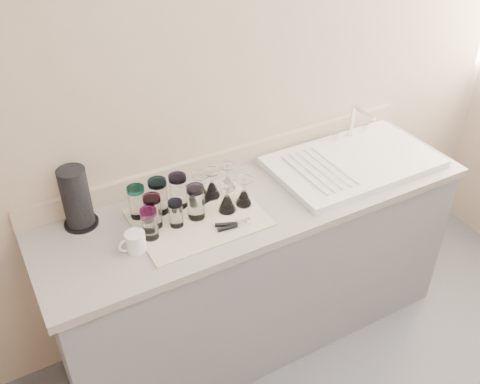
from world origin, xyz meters
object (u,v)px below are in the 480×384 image
sink_unit (353,161)px  goblet_front_left (227,201)px  tumbler_teal (137,202)px  goblet_extra (201,191)px  goblet_front_right (244,195)px  tumbler_purple (178,191)px  goblet_back_left (212,188)px  goblet_back_right (228,181)px  white_mug (135,242)px  tumbler_cyan (159,196)px  tumbler_blue (176,213)px  can_opener (233,225)px  tumbler_extra (153,211)px  tumbler_lavender (196,202)px  paper_towel_roll (76,199)px  tumbler_magenta (150,223)px

sink_unit → goblet_front_left: size_ratio=5.65×
tumbler_teal → goblet_front_left: 0.39m
goblet_extra → goblet_front_right: bearing=-38.6°
goblet_front_right → tumbler_purple: bearing=153.2°
goblet_back_left → goblet_back_right: bearing=10.1°
goblet_front_left → white_mug: (-0.44, -0.05, -0.01)m
tumbler_cyan → goblet_back_left: (0.25, -0.01, -0.04)m
tumbler_cyan → goblet_front_right: tumbler_cyan is taller
tumbler_cyan → tumbler_blue: size_ratio=1.33×
tumbler_cyan → can_opener: (0.23, -0.25, -0.07)m
goblet_front_left → goblet_extra: size_ratio=1.05×
tumbler_purple → goblet_front_left: bearing=-38.3°
goblet_front_right → tumbler_extra: bearing=172.8°
tumbler_blue → can_opener: 0.25m
goblet_front_left → can_opener: bearing=-105.7°
tumbler_extra → goblet_back_right: tumbler_extra is taller
tumbler_lavender → goblet_front_right: (0.22, -0.02, -0.03)m
tumbler_extra → goblet_front_right: (0.41, -0.05, -0.03)m
goblet_back_left → tumbler_purple: bearing=177.7°
goblet_front_right → can_opener: goblet_front_right is taller
tumbler_blue → goblet_front_left: goblet_front_left is taller
tumbler_blue → goblet_front_right: (0.32, -0.01, -0.02)m
tumbler_lavender → goblet_front_left: bearing=-9.9°
tumbler_purple → goblet_front_right: (0.26, -0.13, -0.03)m
sink_unit → white_mug: size_ratio=6.95×
tumbler_teal → goblet_front_right: size_ratio=1.10×
tumbler_lavender → paper_towel_roll: paper_towel_roll is taller
goblet_front_right → paper_towel_roll: 0.72m
tumbler_purple → tumbler_blue: size_ratio=1.29×
goblet_back_left → goblet_front_left: size_ratio=0.95×
goblet_back_right → goblet_front_left: goblet_front_left is taller
goblet_extra → can_opener: bearing=-82.4°
tumbler_purple → tumbler_lavender: bearing=-73.2°
goblet_back_left → goblet_back_right: 0.09m
tumbler_teal → paper_towel_roll: bearing=162.0°
white_mug → goblet_back_left: bearing=21.9°
sink_unit → tumbler_extra: sink_unit is taller
tumbler_magenta → goblet_front_right: 0.45m
tumbler_lavender → goblet_front_left: size_ratio=1.07×
tumbler_blue → tumbler_cyan: bearing=102.2°
tumbler_purple → tumbler_blue: (-0.07, -0.12, -0.02)m
goblet_extra → tumbler_magenta: bearing=-156.0°
goblet_back_left → tumbler_blue: bearing=-153.1°
goblet_back_right → tumbler_teal: bearing=178.9°
tumbler_cyan → goblet_front_right: size_ratio=1.20×
goblet_back_left → white_mug: bearing=-158.1°
goblet_front_left → goblet_back_right: bearing=61.1°
tumbler_teal → tumbler_lavender: size_ratio=0.96×
tumbler_magenta → goblet_front_right: tumbler_magenta is taller
tumbler_cyan → tumbler_purple: (0.09, -0.00, -0.00)m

